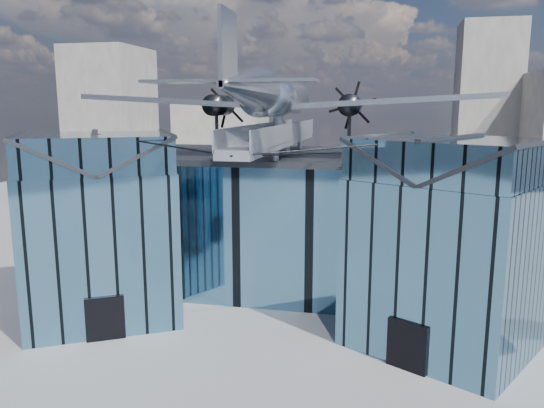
# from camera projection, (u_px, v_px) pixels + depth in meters

# --- Properties ---
(ground_plane) EXTENTS (120.00, 120.00, 0.00)m
(ground_plane) POSITION_uv_depth(u_px,v_px,m) (265.00, 322.00, 33.42)
(ground_plane) COLOR gray
(museum) EXTENTS (32.88, 24.50, 17.60)m
(museum) POSITION_uv_depth(u_px,v_px,m) (283.00, 217.00, 38.01)
(museum) COLOR teal
(museum) RESTS_ON ground
(bg_towers) EXTENTS (77.00, 24.50, 26.00)m
(bg_towers) POSITION_uv_depth(u_px,v_px,m) (349.00, 129.00, 79.84)
(bg_towers) COLOR gray
(bg_towers) RESTS_ON ground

